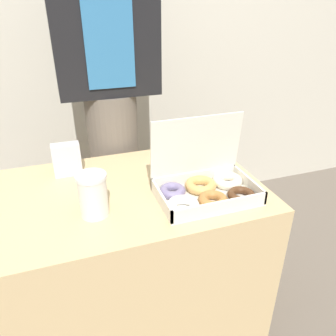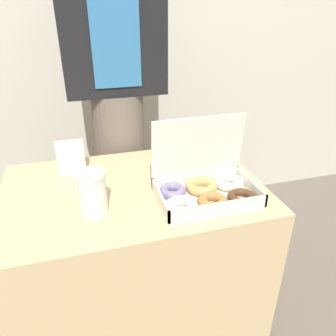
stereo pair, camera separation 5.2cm
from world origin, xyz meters
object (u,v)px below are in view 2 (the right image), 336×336
object	(u,v)px
donut_box	(205,187)
person_customer	(117,94)
napkin_holder	(71,157)
coffee_cup	(92,193)

from	to	relation	value
donut_box	person_customer	xyz separation A→B (m)	(-0.20, 0.60, 0.18)
donut_box	napkin_holder	world-z (taller)	donut_box
person_customer	napkin_holder	bearing A→B (deg)	-128.63
napkin_holder	person_customer	distance (m)	0.40
donut_box	coffee_cup	distance (m)	0.37
donut_box	coffee_cup	size ratio (longest dim) A/B	2.42
donut_box	napkin_holder	size ratio (longest dim) A/B	2.71
napkin_holder	person_customer	bearing A→B (deg)	51.37
donut_box	napkin_holder	xyz separation A→B (m)	(-0.43, 0.32, 0.02)
napkin_holder	coffee_cup	bearing A→B (deg)	-78.90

